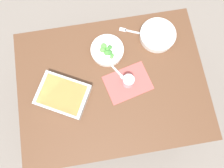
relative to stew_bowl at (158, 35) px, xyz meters
The scene contains 11 objects.
ground_plane 0.89m from the stew_bowl, 142.39° to the right, with size 6.00×6.00×0.00m, color slate.
dining_table 0.46m from the stew_bowl, 142.39° to the right, with size 1.20×0.90×0.74m.
placemat 0.37m from the stew_bowl, 131.81° to the right, with size 0.28×0.20×0.00m, color #B24C47.
stew_bowl is the anchor object (origin of this frame).
broccoli_bowl 0.35m from the stew_bowl, behind, with size 0.22×0.22×0.07m.
baking_dish 0.72m from the stew_bowl, 155.85° to the right, with size 0.37×0.34×0.06m.
drink_cup 0.37m from the stew_bowl, 131.81° to the right, with size 0.07×0.07×0.08m.
spoon_by_stew 0.05m from the stew_bowl, 121.28° to the right, with size 0.11×0.16×0.01m.
spoon_by_broccoli 0.33m from the stew_bowl, 164.88° to the right, with size 0.11×0.16×0.01m.
spoon_spare 0.36m from the stew_bowl, 146.19° to the right, with size 0.11×0.16×0.01m.
fork_on_table 0.19m from the stew_bowl, 157.03° to the left, with size 0.17×0.09×0.01m.
Camera 1 is at (-0.06, -0.34, 2.14)m, focal length 36.36 mm.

